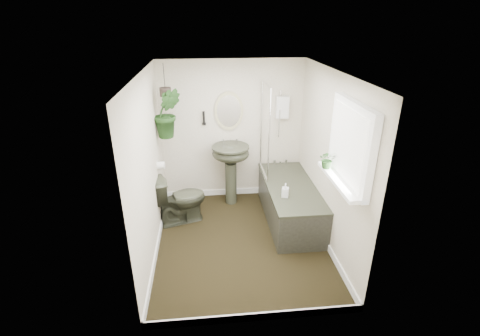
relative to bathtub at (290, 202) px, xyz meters
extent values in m
cube|color=black|center=(-0.80, -0.50, -0.30)|extent=(2.30, 2.80, 0.02)
cube|color=white|center=(-0.80, -0.50, 2.02)|extent=(2.30, 2.80, 0.02)
cube|color=beige|center=(-0.80, 0.91, 0.86)|extent=(2.30, 0.02, 2.30)
cube|color=beige|center=(-0.80, -1.91, 0.86)|extent=(2.30, 0.02, 2.30)
cube|color=beige|center=(-1.96, -0.50, 0.86)|extent=(0.02, 2.80, 2.30)
cube|color=beige|center=(0.36, -0.50, 0.86)|extent=(0.02, 2.80, 2.30)
cube|color=white|center=(-0.80, -0.50, -0.24)|extent=(2.30, 2.80, 0.10)
cube|color=white|center=(0.00, 0.84, 1.26)|extent=(0.20, 0.10, 0.35)
ellipsoid|color=#C1B885|center=(-0.85, 0.87, 1.21)|extent=(0.46, 0.03, 0.62)
cylinder|color=black|center=(-1.25, 0.86, 1.11)|extent=(0.04, 0.04, 0.22)
cylinder|color=white|center=(-1.90, 0.20, 0.61)|extent=(0.11, 0.11, 0.11)
cube|color=white|center=(0.29, -1.20, 1.36)|extent=(0.08, 1.00, 0.90)
cube|color=white|center=(0.22, -1.20, 0.94)|extent=(0.18, 1.00, 0.04)
cube|color=white|center=(0.24, -1.20, 1.36)|extent=(0.01, 0.86, 0.76)
imported|color=#2D3023|center=(-1.65, 0.12, 0.09)|extent=(0.84, 0.63, 0.76)
imported|color=black|center=(0.17, -0.90, 1.07)|extent=(0.23, 0.21, 0.22)
imported|color=black|center=(-1.77, 0.45, 1.31)|extent=(0.43, 0.36, 0.73)
imported|color=#312728|center=(-0.17, -0.34, 0.39)|extent=(0.11, 0.12, 0.20)
cylinder|color=#322723|center=(-1.77, 0.45, 1.62)|extent=(0.16, 0.16, 0.12)
camera|label=1|loc=(-1.23, -4.51, 2.62)|focal=26.00mm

